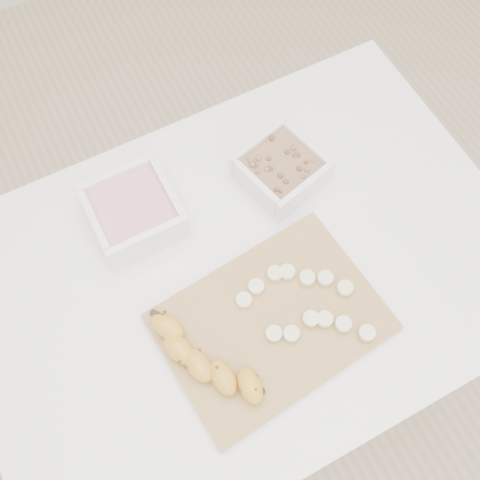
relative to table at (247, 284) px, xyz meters
name	(u,v)px	position (x,y,z in m)	size (l,w,h in m)	color
ground	(244,354)	(0.00, 0.00, -0.65)	(3.50, 3.50, 0.00)	#C6AD89
table	(247,284)	(0.00, 0.00, 0.00)	(1.00, 0.70, 0.75)	white
bowl_yogurt	(134,211)	(-0.14, 0.18, 0.13)	(0.15, 0.15, 0.07)	white
bowl_granola	(281,170)	(0.14, 0.13, 0.13)	(0.17, 0.17, 0.07)	white
cutting_board	(271,322)	(-0.01, -0.11, 0.10)	(0.37, 0.26, 0.01)	#AC7B46
banana	(208,361)	(-0.14, -0.13, 0.13)	(0.06, 0.22, 0.04)	gold
banana_slices	(304,303)	(0.05, -0.11, 0.12)	(0.19, 0.19, 0.02)	beige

